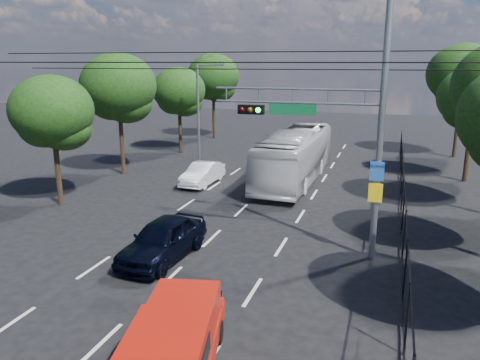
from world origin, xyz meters
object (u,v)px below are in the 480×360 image
at_px(white_van, 203,174).
at_px(red_pickup, 176,343).
at_px(signal_mast, 346,118).
at_px(white_bus, 295,156).
at_px(navy_hatchback, 163,239).

bearing_deg(white_van, red_pickup, -67.16).
relative_size(signal_mast, red_pickup, 1.93).
distance_m(white_bus, white_van, 5.79).
bearing_deg(signal_mast, red_pickup, -107.87).
bearing_deg(red_pickup, signal_mast, 72.13).
bearing_deg(red_pickup, white_bus, 93.55).
bearing_deg(signal_mast, navy_hatchback, -158.22).
distance_m(navy_hatchback, white_van, 11.07).
bearing_deg(white_bus, white_van, -152.92).
bearing_deg(navy_hatchback, red_pickup, -56.50).
relative_size(signal_mast, white_bus, 0.83).
distance_m(signal_mast, red_pickup, 10.00).
height_order(navy_hatchback, white_bus, white_bus).
height_order(navy_hatchback, white_van, navy_hatchback).
height_order(signal_mast, white_van, signal_mast).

